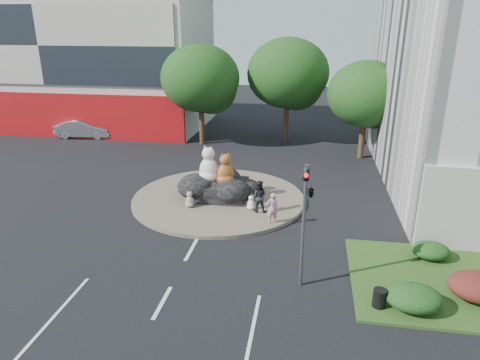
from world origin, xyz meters
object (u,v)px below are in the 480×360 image
object	(u,v)px
kitten_calico	(190,199)
pedestrian_dark	(259,196)
kitten_white	(251,202)
parked_car	(85,128)
cat_tabby	(225,168)
pedestrian_pink	(272,208)
litter_bin	(379,298)
cat_white	(209,164)

from	to	relation	value
kitten_calico	pedestrian_dark	xyz separation A→B (m)	(3.82, -0.04, 0.42)
kitten_white	parked_car	bearing A→B (deg)	129.55
cat_tabby	kitten_calico	size ratio (longest dim) A/B	2.01
kitten_calico	kitten_white	xyz separation A→B (m)	(3.37, 0.23, -0.06)
pedestrian_dark	parked_car	size ratio (longest dim) A/B	0.35
pedestrian_pink	pedestrian_dark	world-z (taller)	pedestrian_dark
kitten_calico	pedestrian_dark	size ratio (longest dim) A/B	0.52
kitten_calico	parked_car	xyz separation A→B (m)	(-13.73, 14.05, 0.17)
kitten_calico	pedestrian_dark	bearing A→B (deg)	6.94
kitten_calico	parked_car	size ratio (longest dim) A/B	0.18
kitten_calico	litter_bin	world-z (taller)	kitten_calico
parked_car	kitten_white	bearing A→B (deg)	-134.64
parked_car	litter_bin	size ratio (longest dim) A/B	7.33
cat_white	kitten_calico	distance (m)	2.39
parked_car	litter_bin	distance (m)	31.32
parked_car	litter_bin	xyz separation A→B (m)	(22.82, -21.44, -0.37)
pedestrian_dark	cat_white	bearing A→B (deg)	-32.16
parked_car	kitten_calico	bearing A→B (deg)	-141.37
kitten_calico	pedestrian_pink	distance (m)	4.84
pedestrian_dark	parked_car	bearing A→B (deg)	-41.43
kitten_white	litter_bin	world-z (taller)	kitten_white
cat_tabby	pedestrian_dark	world-z (taller)	cat_tabby
cat_tabby	kitten_white	xyz separation A→B (m)	(1.64, -1.23, -1.43)
kitten_calico	pedestrian_pink	world-z (taller)	pedestrian_pink
kitten_calico	parked_car	distance (m)	19.65
cat_tabby	parked_car	world-z (taller)	cat_tabby
pedestrian_pink	pedestrian_dark	bearing A→B (deg)	-78.57
cat_white	cat_tabby	world-z (taller)	cat_white
pedestrian_dark	litter_bin	bearing A→B (deg)	122.99
pedestrian_pink	cat_white	bearing A→B (deg)	-60.31
cat_white	litter_bin	bearing A→B (deg)	-26.05
cat_tabby	pedestrian_dark	bearing A→B (deg)	-66.59
cat_tabby	cat_white	bearing A→B (deg)	135.20
parked_car	litter_bin	world-z (taller)	parked_car
litter_bin	parked_car	bearing A→B (deg)	136.78
pedestrian_pink	litter_bin	size ratio (longest dim) A/B	2.30
pedestrian_dark	kitten_calico	bearing A→B (deg)	-3.31
cat_tabby	kitten_calico	world-z (taller)	cat_tabby
cat_white	litter_bin	size ratio (longest dim) A/B	3.10
cat_tabby	litter_bin	distance (m)	11.62
cat_white	litter_bin	world-z (taller)	cat_white
parked_car	litter_bin	bearing A→B (deg)	-138.93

